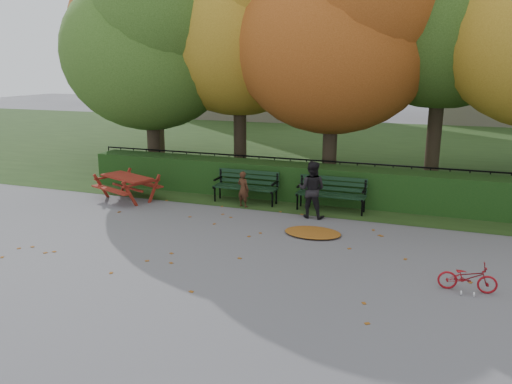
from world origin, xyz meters
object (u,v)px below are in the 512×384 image
(bench_left, at_px, (247,184))
(child, at_px, (243,189))
(tree_b, at_px, (247,11))
(picnic_table, at_px, (127,181))
(bench_right, at_px, (332,191))
(tree_a, at_px, (153,40))
(adult, at_px, (312,189))
(tree_c, at_px, (344,26))
(bicycle, at_px, (468,277))
(tree_f, at_px, (158,13))

(bench_left, bearing_deg, child, -79.07)
(tree_b, relative_size, picnic_table, 4.44)
(tree_b, bearing_deg, bench_right, -40.67)
(bench_right, relative_size, child, 1.83)
(tree_a, relative_size, adult, 5.18)
(tree_c, xyz_separation_m, bench_left, (-2.13, -2.26, -4.30))
(bench_right, relative_size, picnic_table, 0.91)
(tree_a, bearing_deg, bicycle, -32.05)
(picnic_table, relative_size, bicycle, 2.07)
(picnic_table, bearing_deg, bench_right, 31.10)
(bench_left, relative_size, picnic_table, 0.91)
(tree_b, distance_m, tree_c, 3.42)
(tree_f, bearing_deg, child, -45.52)
(tree_c, relative_size, child, 8.14)
(child, distance_m, adult, 1.99)
(bench_right, bearing_deg, tree_f, 146.08)
(tree_a, relative_size, tree_f, 0.81)
(picnic_table, distance_m, adult, 5.32)
(tree_a, xyz_separation_m, bench_left, (3.89, -1.88, -4.00))
(tree_a, distance_m, adult, 7.54)
(tree_c, distance_m, bench_right, 4.87)
(tree_b, bearing_deg, adult, -50.27)
(tree_c, height_order, picnic_table, tree_c)
(adult, bearing_deg, tree_b, -47.73)
(tree_f, height_order, bench_left, tree_f)
(tree_a, bearing_deg, tree_f, 117.98)
(bench_left, relative_size, adult, 1.25)
(tree_c, height_order, bicycle, tree_c)
(tree_b, distance_m, bicycle, 11.04)
(adult, bearing_deg, picnic_table, 4.13)
(bench_left, bearing_deg, bicycle, -35.99)
(bench_left, bearing_deg, tree_f, 136.49)
(tree_f, bearing_deg, tree_c, -22.35)
(bench_right, bearing_deg, bicycle, -51.93)
(child, xyz_separation_m, adult, (1.96, -0.30, 0.23))
(bench_right, height_order, adult, adult)
(tree_a, bearing_deg, tree_c, 3.65)
(tree_f, xyz_separation_m, adult, (7.88, -6.34, -4.97))
(child, bearing_deg, bench_right, -150.31)
(bench_left, height_order, picnic_table, bench_left)
(tree_b, height_order, bicycle, tree_b)
(bicycle, bearing_deg, child, 54.04)
(adult, height_order, bicycle, adult)
(child, bearing_deg, tree_c, -109.01)
(tree_c, relative_size, tree_f, 0.87)
(tree_f, bearing_deg, bench_right, -33.92)
(bicycle, bearing_deg, bench_right, 35.03)
(tree_b, bearing_deg, bench_left, -69.42)
(bench_right, relative_size, bicycle, 1.88)
(tree_a, distance_m, bench_left, 5.89)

